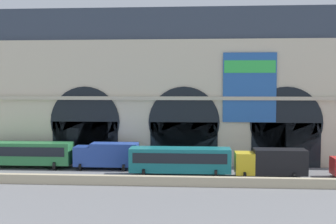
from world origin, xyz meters
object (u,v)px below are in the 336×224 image
(bus_west, at_px, (26,153))
(box_truck_mideast, at_px, (271,162))
(box_truck_midwest, at_px, (107,155))
(bus_center, at_px, (180,160))

(bus_west, xyz_separation_m, box_truck_mideast, (28.46, -3.38, -0.08))
(box_truck_midwest, height_order, box_truck_mideast, same)
(bus_west, bearing_deg, box_truck_midwest, -0.51)
(bus_west, bearing_deg, box_truck_mideast, -6.77)
(bus_west, relative_size, box_truck_mideast, 1.47)
(bus_west, relative_size, bus_center, 1.00)
(bus_west, xyz_separation_m, bus_center, (18.63, -3.16, 0.00))
(bus_west, height_order, bus_center, same)
(bus_west, height_order, box_truck_midwest, box_truck_midwest)
(bus_center, xyz_separation_m, box_truck_mideast, (9.83, -0.22, -0.08))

